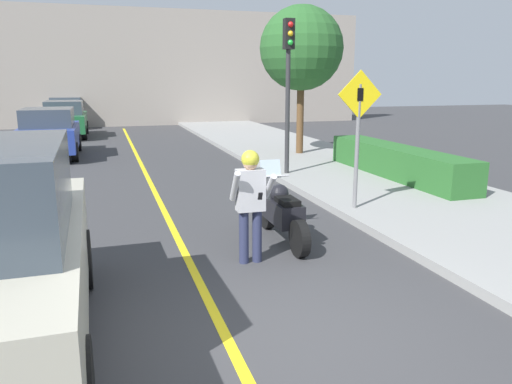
% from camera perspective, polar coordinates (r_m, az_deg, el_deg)
% --- Properties ---
extents(ground_plane, '(80.00, 80.00, 0.00)m').
position_cam_1_polar(ground_plane, '(5.31, 4.04, -16.93)').
color(ground_plane, '#38383A').
extents(sidewalk_curb, '(4.40, 44.00, 0.15)m').
position_cam_1_polar(sidewalk_curb, '(10.83, 20.40, -1.70)').
color(sidewalk_curb, gray).
rests_on(sidewalk_curb, ground).
extents(road_center_line, '(0.12, 36.00, 0.01)m').
position_cam_1_polar(road_center_line, '(10.68, -10.66, -1.70)').
color(road_center_line, yellow).
rests_on(road_center_line, ground).
extents(building_backdrop, '(28.00, 1.20, 6.55)m').
position_cam_1_polar(building_backdrop, '(30.35, -14.25, 13.58)').
color(building_backdrop, gray).
rests_on(building_backdrop, ground).
extents(motorcycle, '(0.62, 2.13, 1.27)m').
position_cam_1_polar(motorcycle, '(8.21, 2.97, -2.34)').
color(motorcycle, black).
rests_on(motorcycle, ground).
extents(person_biker, '(0.59, 0.46, 1.66)m').
position_cam_1_polar(person_biker, '(7.11, -0.63, -0.39)').
color(person_biker, '#282D4C').
rests_on(person_biker, ground).
extents(crossing_sign, '(0.91, 0.08, 2.65)m').
position_cam_1_polar(crossing_sign, '(9.78, 11.60, 7.33)').
color(crossing_sign, slate).
rests_on(crossing_sign, sidewalk_curb).
extents(traffic_light, '(0.26, 0.30, 3.99)m').
position_cam_1_polar(traffic_light, '(13.34, 3.72, 13.94)').
color(traffic_light, '#2D2D30').
rests_on(traffic_light, sidewalk_curb).
extents(hedge_row, '(0.90, 5.62, 0.77)m').
position_cam_1_polar(hedge_row, '(13.58, 15.69, 3.41)').
color(hedge_row, '#286028').
rests_on(hedge_row, sidewalk_curb).
extents(street_tree, '(2.77, 2.77, 4.87)m').
position_cam_1_polar(street_tree, '(17.20, 5.21, 16.00)').
color(street_tree, brown).
rests_on(street_tree, sidewalk_curb).
extents(parked_car_blue, '(1.88, 4.20, 1.68)m').
position_cam_1_polar(parked_car_blue, '(18.58, -22.53, 6.31)').
color(parked_car_blue, black).
rests_on(parked_car_blue, ground).
extents(parked_car_green, '(1.88, 4.20, 1.68)m').
position_cam_1_polar(parked_car_green, '(24.81, -20.96, 7.81)').
color(parked_car_green, black).
rests_on(parked_car_green, ground).
extents(parked_car_white, '(1.88, 4.20, 1.68)m').
position_cam_1_polar(parked_car_white, '(30.21, -20.76, 8.56)').
color(parked_car_white, black).
rests_on(parked_car_white, ground).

